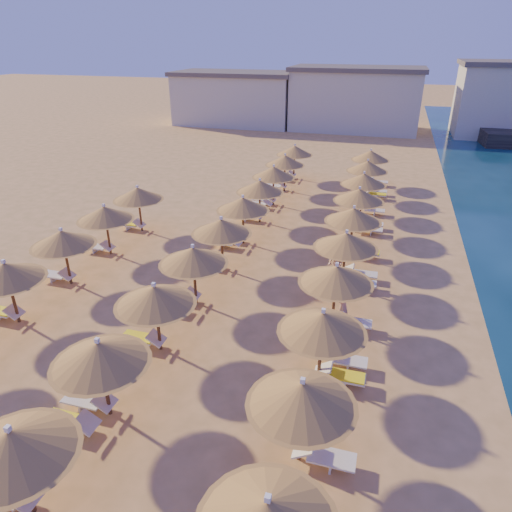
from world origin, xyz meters
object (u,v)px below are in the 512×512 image
(parasol_row_east, at_px, (341,257))
(beachgoer_b, at_px, (336,263))
(parasol_row_west, at_px, (208,241))
(beachgoer_a, at_px, (343,305))

(parasol_row_east, xyz_separation_m, beachgoer_b, (-0.42, 2.24, -1.41))
(parasol_row_west, height_order, beachgoer_a, parasol_row_west)
(beachgoer_b, bearing_deg, parasol_row_east, -31.55)
(parasol_row_east, distance_m, beachgoer_a, 2.01)
(parasol_row_west, height_order, beachgoer_b, parasol_row_west)
(parasol_row_east, xyz_separation_m, parasol_row_west, (-5.92, 0.00, 0.00))
(parasol_row_east, distance_m, beachgoer_b, 2.68)
(parasol_row_east, relative_size, parasol_row_west, 1.00)
(parasol_row_east, distance_m, parasol_row_west, 5.92)
(beachgoer_b, bearing_deg, beachgoer_a, -30.24)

